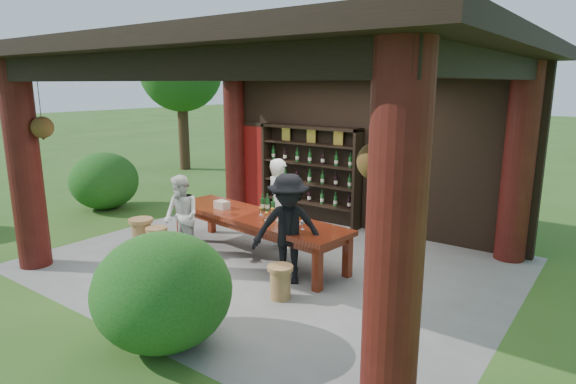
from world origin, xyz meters
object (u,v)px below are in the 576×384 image
Objects in this scene: napkin_basket at (222,205)px; tasting_table at (255,222)px; stool_near_left at (157,240)px; host at (279,204)px; guest_woman at (181,216)px; stool_far_left at (142,233)px; stool_near_right at (280,281)px; wine_shelf at (310,174)px; guest_man at (288,229)px.

tasting_table is at bearing 0.91° from napkin_basket.
tasting_table reaches higher than stool_near_left.
tasting_table is 2.24× the size of host.
stool_near_left is at bearing -147.56° from tasting_table.
guest_woman is at bearing 32.43° from stool_near_left.
stool_far_left is (-0.46, 0.03, 0.04)m from stool_near_left.
host reaches higher than stool_near_right.
guest_woman is (-0.60, -3.09, -0.33)m from wine_shelf.
host reaches higher than stool_near_left.
stool_near_left is 2.82m from stool_near_right.
napkin_basket is (-1.87, 0.54, -0.02)m from guest_man.
host is at bearing 127.41° from stool_near_right.
wine_shelf reaches higher than guest_man.
tasting_table is 7.71× the size of stool_near_right.
stool_near_left reaches higher than stool_near_right.
tasting_table is at bearing 119.59° from guest_man.
guest_man is (2.57, 0.38, 0.57)m from stool_near_left.
napkin_basket is (1.16, 0.90, 0.52)m from stool_far_left.
stool_far_left is (-1.45, -3.31, -0.74)m from wine_shelf.
wine_shelf is 3.17m from guest_woman.
tasting_table is 2.21× the size of guest_man.
stool_far_left is 1.56m from napkin_basket.
napkin_basket is (0.32, 0.68, 0.11)m from guest_woman.
stool_near_left is at bearing 177.11° from stool_near_right.
stool_near_left is at bearing -3.38° from stool_far_left.
tasting_table is 2.16m from stool_far_left.
stool_near_right is at bearing -2.96° from stool_far_left.
tasting_table is 1.25m from guest_man.
host is at bearing -73.78° from wine_shelf.
guest_woman is 0.85× the size of guest_man.
guest_man is at bearing 152.83° from host.
tasting_table is 0.79m from napkin_basket.
stool_near_left is 0.46m from stool_far_left.
stool_near_right is at bearing -99.23° from guest_man.
guest_woman is 5.47× the size of napkin_basket.
guest_woman is at bearing 149.79° from guest_man.
napkin_basket is at bearing 130.09° from guest_man.
guest_man is (1.59, -2.95, -0.21)m from wine_shelf.
wine_shelf is 1.66× the size of guest_woman.
napkin_basket reaches higher than tasting_table.
guest_woman reaches higher than tasting_table.
stool_near_left is at bearing -127.26° from napkin_basket.
stool_near_right is 2.43m from napkin_basket.
stool_near_left is 1.90× the size of napkin_basket.
stool_near_right is 1.85× the size of napkin_basket.
stool_near_right is 3.28m from stool_far_left.
stool_near_left is 2.66m from guest_man.
wine_shelf is at bearing 117.70° from stool_near_right.
host is (0.03, 0.64, 0.19)m from tasting_table.
guest_woman is at bearing 170.95° from stool_near_right.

